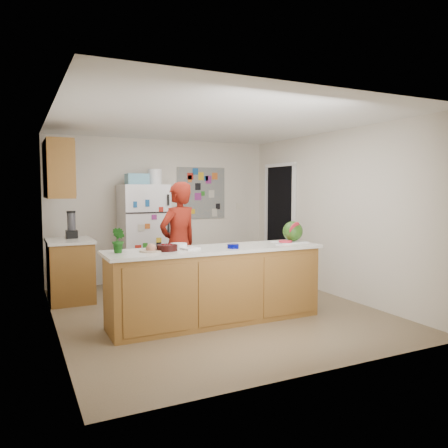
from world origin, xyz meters
name	(u,v)px	position (x,y,z in m)	size (l,w,h in m)	color
floor	(214,310)	(0.00, 0.00, -0.01)	(4.00, 4.50, 0.02)	brown
wall_back	(162,210)	(0.00, 2.26, 1.25)	(4.00, 0.02, 2.50)	beige
wall_left	(52,223)	(-2.01, 0.00, 1.25)	(0.02, 4.50, 2.50)	beige
wall_right	(334,214)	(2.01, 0.00, 1.25)	(0.02, 4.50, 2.50)	beige
ceiling	(214,121)	(0.00, 0.00, 2.51)	(4.00, 4.50, 0.02)	white
doorway	(280,222)	(1.99, 1.45, 1.02)	(0.03, 0.85, 2.04)	black
peninsula_base	(216,286)	(-0.20, -0.50, 0.44)	(2.60, 0.62, 0.88)	brown
peninsula_top	(216,249)	(-0.20, -0.50, 0.90)	(2.68, 0.70, 0.04)	silver
side_counter_base	(70,271)	(-1.69, 1.35, 0.43)	(0.60, 0.80, 0.86)	brown
side_counter_top	(69,241)	(-1.69, 1.35, 0.88)	(0.64, 0.84, 0.04)	silver
upper_cabinets	(58,170)	(-1.82, 1.30, 1.90)	(0.35, 1.00, 0.80)	brown
refrigerator	(144,235)	(-0.45, 1.88, 0.85)	(0.75, 0.70, 1.70)	silver
fridge_top_bin	(137,179)	(-0.55, 1.88, 1.79)	(0.35, 0.28, 0.18)	#5999B2
photo_collage	(201,193)	(0.75, 2.24, 1.55)	(0.95, 0.01, 0.95)	slate
person	(179,244)	(-0.35, 0.44, 0.86)	(0.63, 0.41, 1.73)	maroon
blender_appliance	(71,225)	(-1.64, 1.50, 1.09)	(0.12, 0.12, 0.38)	black
cutting_board	(290,242)	(0.89, -0.46, 0.93)	(0.41, 0.31, 0.01)	silver
watermelon	(293,231)	(0.95, -0.44, 1.07)	(0.27, 0.27, 0.27)	#2F5A14
watermelon_slice	(285,242)	(0.79, -0.51, 0.94)	(0.17, 0.17, 0.02)	#BC2249
cherry_bowl	(167,248)	(-0.82, -0.51, 0.96)	(0.24, 0.24, 0.07)	black
white_bowl	(179,246)	(-0.63, -0.37, 0.95)	(0.20, 0.20, 0.06)	white
cobalt_bowl	(233,246)	(-0.04, -0.65, 0.95)	(0.14, 0.14, 0.05)	#00025D
plate	(151,251)	(-1.00, -0.48, 0.93)	(0.27, 0.27, 0.02)	beige
paper_towel	(190,248)	(-0.54, -0.51, 0.93)	(0.19, 0.17, 0.02)	white
keys	(279,244)	(0.64, -0.59, 0.93)	(0.09, 0.04, 0.01)	gray
potted_plant	(119,240)	(-1.36, -0.45, 1.06)	(0.16, 0.13, 0.29)	#164A14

